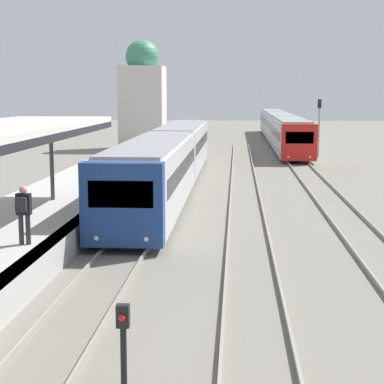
{
  "coord_description": "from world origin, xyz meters",
  "views": [
    {
      "loc": [
        3.59,
        -3.54,
        5.1
      ],
      "look_at": [
        2.03,
        18.97,
        1.63
      ],
      "focal_mm": 60.0,
      "sensor_mm": 36.0,
      "label": 1
    }
  ],
  "objects_px": {
    "train_near": "(171,156)",
    "signal_post_near": "(123,350)",
    "person_on_platform": "(23,210)",
    "signal_mast_far": "(319,121)",
    "train_far": "(280,127)"
  },
  "relations": [
    {
      "from": "train_near",
      "to": "person_on_platform",
      "type": "bearing_deg",
      "value": -97.57
    },
    {
      "from": "signal_post_near",
      "to": "person_on_platform",
      "type": "bearing_deg",
      "value": 117.94
    },
    {
      "from": "person_on_platform",
      "to": "train_far",
      "type": "distance_m",
      "value": 51.37
    },
    {
      "from": "person_on_platform",
      "to": "train_near",
      "type": "height_order",
      "value": "train_near"
    },
    {
      "from": "signal_post_near",
      "to": "signal_mast_far",
      "type": "height_order",
      "value": "signal_mast_far"
    },
    {
      "from": "train_near",
      "to": "signal_post_near",
      "type": "bearing_deg",
      "value": -85.76
    },
    {
      "from": "train_near",
      "to": "signal_post_near",
      "type": "height_order",
      "value": "train_near"
    },
    {
      "from": "train_far",
      "to": "signal_post_near",
      "type": "height_order",
      "value": "train_far"
    },
    {
      "from": "train_near",
      "to": "signal_mast_far",
      "type": "height_order",
      "value": "signal_mast_far"
    },
    {
      "from": "signal_mast_far",
      "to": "person_on_platform",
      "type": "bearing_deg",
      "value": -109.68
    },
    {
      "from": "train_far",
      "to": "signal_mast_far",
      "type": "height_order",
      "value": "signal_mast_far"
    },
    {
      "from": "signal_mast_far",
      "to": "train_far",
      "type": "bearing_deg",
      "value": 97.71
    },
    {
      "from": "train_far",
      "to": "signal_mast_far",
      "type": "relative_size",
      "value": 9.08
    },
    {
      "from": "person_on_platform",
      "to": "signal_post_near",
      "type": "relative_size",
      "value": 0.87
    },
    {
      "from": "person_on_platform",
      "to": "signal_post_near",
      "type": "xyz_separation_m",
      "value": [
        4.21,
        -7.94,
        -0.69
      ]
    }
  ]
}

